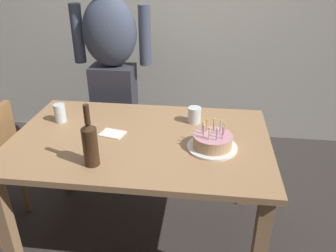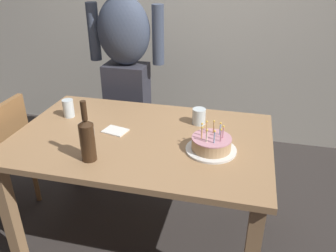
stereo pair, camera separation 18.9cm
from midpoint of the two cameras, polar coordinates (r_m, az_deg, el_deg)
The scene contains 9 objects.
ground_plane at distance 2.44m, azimuth -1.51°, elevation -17.21°, with size 10.00×10.00×0.00m, color #332D2B.
back_wall at distance 3.30m, azimuth 5.60°, elevation 19.85°, with size 5.20×0.10×2.60m, color beige.
dining_table at distance 2.04m, azimuth -1.72°, elevation -4.16°, with size 1.50×0.96×0.74m.
birthday_cake at distance 1.86m, azimuth 10.17°, elevation -3.15°, with size 0.28×0.28×0.16m.
water_glass_near at distance 2.28m, azimuth -14.11°, elevation 2.86°, with size 0.07×0.07×0.12m, color silver.
water_glass_far at distance 2.14m, azimuth 7.74°, elevation 1.55°, with size 0.08×0.08×0.10m, color silver.
wine_bottle at distance 1.74m, azimuth -10.39°, elevation -2.15°, with size 0.08×0.08×0.33m.
napkin_stack at distance 2.06m, azimuth -6.26°, elevation -0.88°, with size 0.14×0.10×0.01m, color white.
person_man_bearded at distance 2.74m, azimuth -5.08°, elevation 9.29°, with size 0.61×0.27×1.66m.
Camera 2 is at (0.56, -1.67, 1.70)m, focal length 36.37 mm.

